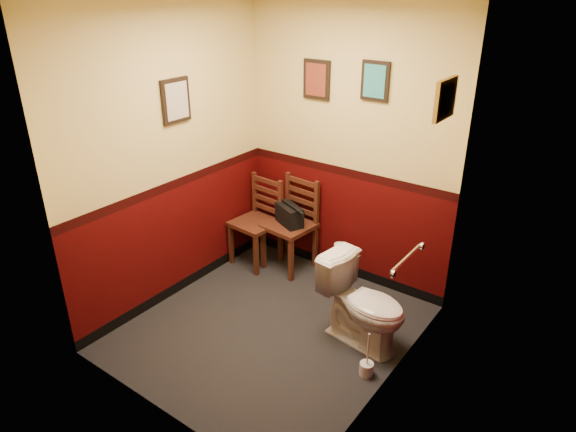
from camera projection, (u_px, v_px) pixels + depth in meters
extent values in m
cube|color=black|center=(271.00, 328.00, 4.52)|extent=(2.20, 2.40, 0.00)
cube|color=#3A0505|center=(347.00, 148.00, 4.83)|extent=(2.20, 0.00, 2.70)
cube|color=#3A0505|center=(145.00, 245.00, 3.07)|extent=(2.20, 0.00, 2.70)
cube|color=#3A0505|center=(171.00, 159.00, 4.54)|extent=(0.00, 2.40, 2.70)
cube|color=#3A0505|center=(401.00, 222.00, 3.36)|extent=(0.00, 2.40, 2.70)
cylinder|color=silver|center=(406.00, 259.00, 3.73)|extent=(0.03, 0.50, 0.03)
cylinder|color=silver|center=(394.00, 274.00, 3.54)|extent=(0.02, 0.06, 0.06)
cylinder|color=silver|center=(422.00, 246.00, 3.90)|extent=(0.02, 0.06, 0.06)
cube|color=black|center=(317.00, 79.00, 4.75)|extent=(0.28, 0.03, 0.36)
cube|color=maroon|center=(316.00, 80.00, 4.74)|extent=(0.22, 0.01, 0.30)
cube|color=black|center=(375.00, 81.00, 4.41)|extent=(0.26, 0.03, 0.34)
cube|color=teal|center=(374.00, 81.00, 4.39)|extent=(0.20, 0.01, 0.28)
cube|color=black|center=(176.00, 101.00, 4.39)|extent=(0.03, 0.30, 0.38)
cube|color=#BCAB93|center=(177.00, 101.00, 4.38)|extent=(0.01, 0.24, 0.31)
cube|color=olive|center=(445.00, 99.00, 3.51)|extent=(0.03, 0.34, 0.28)
cube|color=#BCAB93|center=(443.00, 99.00, 3.52)|extent=(0.01, 0.28, 0.22)
imported|color=white|center=(364.00, 304.00, 4.21)|extent=(0.81, 0.52, 0.74)
cylinder|color=silver|center=(366.00, 369.00, 3.97)|extent=(0.11, 0.11, 0.11)
cylinder|color=silver|center=(368.00, 350.00, 3.89)|extent=(0.01, 0.01, 0.31)
cube|color=#4B2316|center=(255.00, 223.00, 5.38)|extent=(0.47, 0.47, 0.04)
cube|color=#4B2316|center=(231.00, 244.00, 5.46)|extent=(0.04, 0.04, 0.47)
cube|color=#4B2316|center=(256.00, 232.00, 5.72)|extent=(0.04, 0.04, 0.47)
cube|color=#4B2316|center=(256.00, 255.00, 5.24)|extent=(0.04, 0.04, 0.47)
cube|color=#4B2316|center=(280.00, 242.00, 5.50)|extent=(0.04, 0.04, 0.47)
cube|color=#4B2316|center=(255.00, 193.00, 5.53)|extent=(0.04, 0.04, 0.47)
cube|color=#4B2316|center=(280.00, 202.00, 5.30)|extent=(0.04, 0.04, 0.47)
cube|color=#4B2316|center=(267.00, 209.00, 5.47)|extent=(0.35, 0.06, 0.05)
cube|color=#4B2316|center=(267.00, 200.00, 5.43)|extent=(0.35, 0.06, 0.05)
cube|color=#4B2316|center=(267.00, 190.00, 5.38)|extent=(0.35, 0.06, 0.05)
cube|color=#4B2316|center=(267.00, 181.00, 5.34)|extent=(0.35, 0.06, 0.05)
cube|color=#4B2316|center=(289.00, 226.00, 5.28)|extent=(0.49, 0.49, 0.04)
cube|color=#4B2316|center=(263.00, 247.00, 5.37)|extent=(0.05, 0.05, 0.48)
cube|color=#4B2316|center=(288.00, 235.00, 5.63)|extent=(0.05, 0.05, 0.48)
cube|color=#4B2316|center=(291.00, 260.00, 5.14)|extent=(0.05, 0.05, 0.48)
cube|color=#4B2316|center=(315.00, 246.00, 5.40)|extent=(0.05, 0.05, 0.48)
cube|color=#4B2316|center=(288.00, 194.00, 5.43)|extent=(0.05, 0.04, 0.48)
cube|color=#4B2316|center=(317.00, 204.00, 5.20)|extent=(0.05, 0.04, 0.48)
cube|color=#4B2316|center=(302.00, 211.00, 5.37)|extent=(0.37, 0.06, 0.05)
cube|color=#4B2316|center=(302.00, 201.00, 5.33)|extent=(0.37, 0.06, 0.05)
cube|color=#4B2316|center=(302.00, 192.00, 5.28)|extent=(0.37, 0.06, 0.05)
cube|color=#4B2316|center=(302.00, 182.00, 5.24)|extent=(0.37, 0.06, 0.05)
cube|color=black|center=(289.00, 215.00, 5.23)|extent=(0.36, 0.28, 0.20)
cylinder|color=black|center=(289.00, 204.00, 5.18)|extent=(0.27, 0.14, 0.03)
cylinder|color=silver|center=(333.00, 275.00, 5.23)|extent=(0.12, 0.12, 0.11)
cylinder|color=silver|center=(344.00, 279.00, 5.16)|extent=(0.12, 0.12, 0.11)
cylinder|color=silver|center=(338.00, 268.00, 5.14)|extent=(0.12, 0.12, 0.11)
cylinder|color=silver|center=(338.00, 260.00, 5.08)|extent=(0.12, 0.12, 0.11)
cylinder|color=silver|center=(340.00, 249.00, 5.06)|extent=(0.12, 0.12, 0.11)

